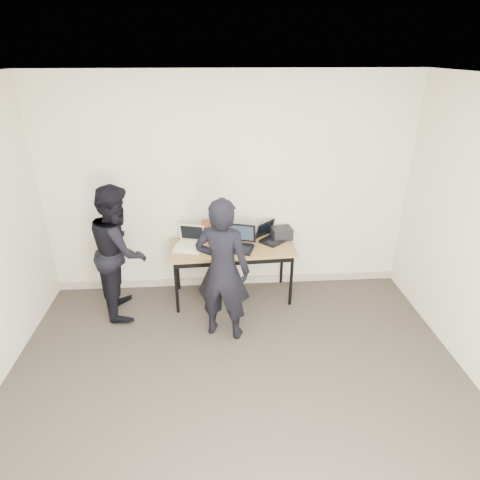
{
  "coord_description": "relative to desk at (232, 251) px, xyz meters",
  "views": [
    {
      "loc": [
        -0.18,
        -2.44,
        2.88
      ],
      "look_at": [
        0.1,
        1.6,
        0.95
      ],
      "focal_mm": 30.0,
      "sensor_mm": 36.0,
      "label": 1
    }
  ],
  "objects": [
    {
      "name": "cables",
      "position": [
        -0.15,
        0.02,
        0.06
      ],
      "size": [
        0.86,
        0.41,
        0.01
      ],
      "rotation": [
        0.0,
        0.0,
        -0.13
      ],
      "color": "silver",
      "rests_on": "desk"
    },
    {
      "name": "room",
      "position": [
        -0.03,
        -1.91,
        0.69
      ],
      "size": [
        4.6,
        4.6,
        2.8
      ],
      "color": "#3D362E",
      "rests_on": "ground"
    },
    {
      "name": "desk",
      "position": [
        0.0,
        0.0,
        0.0
      ],
      "size": [
        1.53,
        0.73,
        0.72
      ],
      "rotation": [
        0.0,
        0.0,
        0.05
      ],
      "color": "olive",
      "rests_on": "ground"
    },
    {
      "name": "equipment_box",
      "position": [
        0.63,
        0.19,
        0.13
      ],
      "size": [
        0.28,
        0.25,
        0.14
      ],
      "primitive_type": "cube",
      "rotation": [
        0.0,
        0.0,
        0.17
      ],
      "color": "black",
      "rests_on": "desk"
    },
    {
      "name": "power_brick",
      "position": [
        -0.22,
        -0.17,
        0.07
      ],
      "size": [
        0.08,
        0.06,
        0.03
      ],
      "primitive_type": "cube",
      "rotation": [
        0.0,
        0.0,
        -0.16
      ],
      "color": "black",
      "rests_on": "desk"
    },
    {
      "name": "tissue",
      "position": [
        -0.15,
        0.23,
        0.34
      ],
      "size": [
        0.14,
        0.11,
        0.08
      ],
      "primitive_type": "ellipsoid",
      "rotation": [
        0.0,
        0.0,
        0.08
      ],
      "color": "white",
      "rests_on": "leather_satchel"
    },
    {
      "name": "laptop_right",
      "position": [
        0.49,
        0.14,
        0.11
      ],
      "size": [
        0.44,
        0.44,
        0.23
      ],
      "rotation": [
        0.0,
        0.0,
        0.75
      ],
      "color": "black",
      "rests_on": "desk"
    },
    {
      "name": "laptop_beige",
      "position": [
        -0.51,
        0.01,
        0.11
      ],
      "size": [
        0.39,
        0.38,
        0.26
      ],
      "rotation": [
        0.0,
        0.0,
        -0.26
      ],
      "color": "beige",
      "rests_on": "desk"
    },
    {
      "name": "laptop_center",
      "position": [
        0.08,
        -0.03,
        0.12
      ],
      "size": [
        0.44,
        0.43,
        0.27
      ],
      "rotation": [
        0.0,
        0.0,
        -0.3
      ],
      "color": "black",
      "rests_on": "desk"
    },
    {
      "name": "person_observer",
      "position": [
        -1.31,
        -0.15,
        0.13
      ],
      "size": [
        0.71,
        0.85,
        1.57
      ],
      "primitive_type": "imported",
      "rotation": [
        0.0,
        0.0,
        1.73
      ],
      "color": "black",
      "rests_on": "ground"
    },
    {
      "name": "person_typist",
      "position": [
        -0.14,
        -0.72,
        0.14
      ],
      "size": [
        0.67,
        0.55,
        1.6
      ],
      "primitive_type": "imported",
      "rotation": [
        0.0,
        0.0,
        2.83
      ],
      "color": "black",
      "rests_on": "ground"
    },
    {
      "name": "leather_satchel",
      "position": [
        -0.18,
        0.23,
        0.19
      ],
      "size": [
        0.37,
        0.21,
        0.25
      ],
      "rotation": [
        0.0,
        0.0,
        0.08
      ],
      "color": "brown",
      "rests_on": "desk"
    },
    {
      "name": "baseboard",
      "position": [
        -0.03,
        0.33,
        -0.61
      ],
      "size": [
        4.5,
        0.03,
        0.1
      ],
      "primitive_type": "cube",
      "color": "#AB9F8D",
      "rests_on": "ground"
    }
  ]
}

